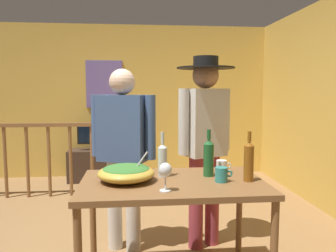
% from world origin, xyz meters
% --- Properties ---
extents(back_wall, '(4.80, 0.10, 2.51)m').
position_xyz_m(back_wall, '(0.00, 2.84, 1.25)').
color(back_wall, gold).
rests_on(back_wall, ground_plane).
extents(side_wall_right, '(0.10, 4.27, 2.51)m').
position_xyz_m(side_wall_right, '(2.40, 0.85, 1.25)').
color(side_wall_right, gold).
rests_on(side_wall_right, ground_plane).
extents(framed_picture, '(0.59, 0.03, 0.77)m').
position_xyz_m(framed_picture, '(-0.36, 2.78, 1.54)').
color(framed_picture, '#6E5EA9').
extents(stair_railing, '(2.35, 0.10, 1.05)m').
position_xyz_m(stair_railing, '(-0.68, 1.71, 0.61)').
color(stair_railing, brown).
rests_on(stair_railing, ground_plane).
extents(tv_console, '(0.90, 0.40, 0.50)m').
position_xyz_m(tv_console, '(-0.47, 2.49, 0.25)').
color(tv_console, '#38281E').
rests_on(tv_console, ground_plane).
extents(flat_screen_tv, '(0.59, 0.12, 0.44)m').
position_xyz_m(flat_screen_tv, '(-0.47, 2.46, 0.76)').
color(flat_screen_tv, black).
rests_on(flat_screen_tv, tv_console).
extents(serving_table, '(1.28, 0.78, 0.80)m').
position_xyz_m(serving_table, '(0.39, -0.56, 0.71)').
color(serving_table, brown).
rests_on(serving_table, ground_plane).
extents(salad_bowl, '(0.40, 0.40, 0.21)m').
position_xyz_m(salad_bowl, '(0.07, -0.54, 0.86)').
color(salad_bowl, gold).
rests_on(salad_bowl, serving_table).
extents(wine_glass, '(0.08, 0.08, 0.18)m').
position_xyz_m(wine_glass, '(0.32, -0.80, 0.93)').
color(wine_glass, silver).
rests_on(wine_glass, serving_table).
extents(wine_bottle_green, '(0.08, 0.08, 0.35)m').
position_xyz_m(wine_bottle_green, '(0.67, -0.45, 0.94)').
color(wine_bottle_green, '#1E5628').
rests_on(wine_bottle_green, serving_table).
extents(wine_bottle_amber, '(0.07, 0.07, 0.35)m').
position_xyz_m(wine_bottle_amber, '(0.92, -0.62, 0.94)').
color(wine_bottle_amber, brown).
rests_on(wine_bottle_amber, serving_table).
extents(wine_bottle_clear, '(0.07, 0.07, 0.33)m').
position_xyz_m(wine_bottle_clear, '(0.33, -0.44, 0.93)').
color(wine_bottle_clear, silver).
rests_on(wine_bottle_clear, serving_table).
extents(mug_white, '(0.12, 0.08, 0.09)m').
position_xyz_m(mug_white, '(0.80, -0.35, 0.85)').
color(mug_white, white).
rests_on(mug_white, serving_table).
extents(mug_teal, '(0.12, 0.09, 0.10)m').
position_xyz_m(mug_teal, '(0.73, -0.62, 0.85)').
color(mug_teal, teal).
rests_on(mug_teal, serving_table).
extents(person_standing_left, '(0.56, 0.37, 1.62)m').
position_xyz_m(person_standing_left, '(0.03, 0.08, 0.96)').
color(person_standing_left, beige).
rests_on(person_standing_left, ground_plane).
extents(person_standing_right, '(0.51, 0.51, 1.73)m').
position_xyz_m(person_standing_right, '(0.76, 0.08, 1.04)').
color(person_standing_right, '#9E3842').
rests_on(person_standing_right, ground_plane).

